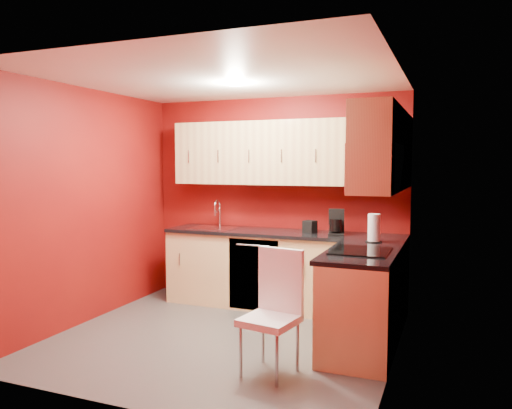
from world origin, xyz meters
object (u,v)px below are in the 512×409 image
Objects in this scene: sink at (214,225)px; paper_towel at (374,228)px; coffee_maker at (336,222)px; dining_chair at (270,313)px; napkin_holder at (310,227)px; microwave at (375,168)px.

sink reaches higher than paper_towel.
coffee_maker reaches higher than dining_chair.
napkin_holder is at bearing 0.93° from sink.
dining_chair is at bearing -130.98° from microwave.
microwave reaches higher than coffee_maker.
microwave is at bearing -49.48° from napkin_holder.
paper_towel reaches higher than dining_chair.
napkin_holder is 1.89m from dining_chair.
sink is (-2.09, 1.00, -0.72)m from microwave.
napkin_holder is 0.14× the size of dining_chair.
paper_towel is at bearing 76.63° from dining_chair.
napkin_holder is (-0.87, 1.02, -0.68)m from microwave.
sink is at bearing -179.07° from napkin_holder.
dining_chair is at bearing -113.40° from paper_towel.
paper_towel is 1.62m from dining_chair.
microwave is at bearing -25.60° from sink.
coffee_maker is 1.82m from dining_chair.
napkin_holder is at bearing 105.68° from dining_chair.
microwave is 2.66× the size of paper_towel.
sink is at bearing 137.87° from dining_chair.
paper_towel is (0.79, -0.42, 0.07)m from napkin_holder.
coffee_maker is (1.55, -0.07, 0.11)m from sink.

